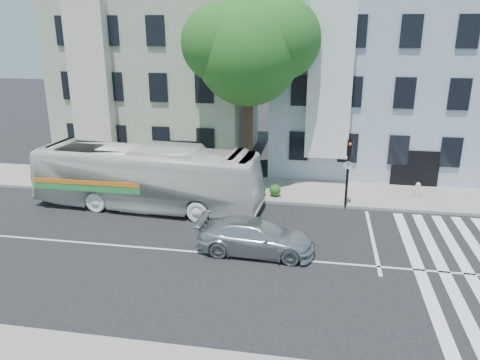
% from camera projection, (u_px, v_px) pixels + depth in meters
% --- Properties ---
extents(ground, '(120.00, 120.00, 0.00)m').
position_uv_depth(ground, '(215.00, 253.00, 19.12)').
color(ground, black).
rests_on(ground, ground).
extents(sidewalk_far, '(80.00, 4.00, 0.15)m').
position_uv_depth(sidewalk_far, '(246.00, 188.00, 26.58)').
color(sidewalk_far, gray).
rests_on(sidewalk_far, ground).
extents(building_left, '(12.00, 10.00, 11.00)m').
position_uv_depth(building_left, '(163.00, 77.00, 32.58)').
color(building_left, '#A0A388').
rests_on(building_left, ground).
extents(building_right, '(12.00, 10.00, 11.00)m').
position_uv_depth(building_right, '(370.00, 81.00, 30.29)').
color(building_right, '#9DA9BB').
rests_on(building_right, ground).
extents(street_tree, '(7.30, 5.90, 11.10)m').
position_uv_depth(street_tree, '(250.00, 46.00, 24.83)').
color(street_tree, '#2D2116').
rests_on(street_tree, ground).
extents(bus, '(3.53, 11.80, 3.24)m').
position_uv_depth(bus, '(147.00, 177.00, 23.53)').
color(bus, silver).
rests_on(bus, ground).
extents(sedan, '(2.12, 4.87, 1.39)m').
position_uv_depth(sedan, '(256.00, 237.00, 19.01)').
color(sedan, silver).
rests_on(sedan, ground).
extents(hedge, '(8.43, 3.01, 0.70)m').
position_uv_depth(hedge, '(198.00, 186.00, 25.73)').
color(hedge, '#2F5A1D').
rests_on(hedge, sidewalk_far).
extents(traffic_signal, '(0.39, 0.51, 3.78)m').
position_uv_depth(traffic_signal, '(348.00, 163.00, 23.02)').
color(traffic_signal, black).
rests_on(traffic_signal, ground).
extents(fire_hydrant, '(0.47, 0.31, 0.83)m').
position_uv_depth(fire_hydrant, '(418.00, 190.00, 24.86)').
color(fire_hydrant, silver).
rests_on(fire_hydrant, sidewalk_far).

